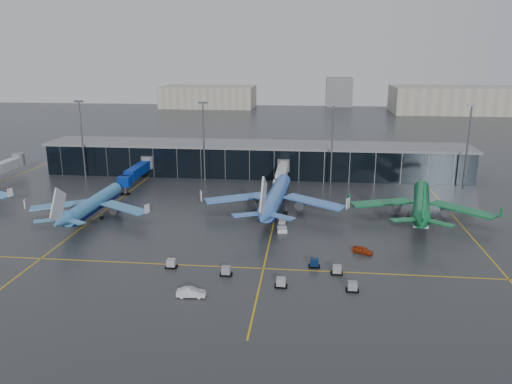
# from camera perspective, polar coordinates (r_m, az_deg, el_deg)

# --- Properties ---
(ground) EXTENTS (600.00, 600.00, 0.00)m
(ground) POSITION_cam_1_polar(r_m,az_deg,el_deg) (111.62, -3.56, -5.36)
(ground) COLOR #282B2D
(ground) RESTS_ON ground
(terminal_pier) EXTENTS (142.00, 17.00, 10.70)m
(terminal_pier) POSITION_cam_1_polar(r_m,az_deg,el_deg) (169.24, -0.08, 3.82)
(terminal_pier) COLOR black
(terminal_pier) RESTS_ON ground
(jet_bridges) EXTENTS (94.00, 27.50, 7.20)m
(jet_bridges) POSITION_cam_1_polar(r_m,az_deg,el_deg) (159.03, -13.50, 2.30)
(jet_bridges) COLOR #595B60
(jet_bridges) RESTS_ON ground
(flood_masts) EXTENTS (203.00, 0.50, 25.50)m
(flood_masts) POSITION_cam_1_polar(r_m,az_deg,el_deg) (155.48, 1.28, 5.92)
(flood_masts) COLOR #595B60
(flood_masts) RESTS_ON ground
(distant_hangars) EXTENTS (260.00, 71.00, 22.00)m
(distant_hangars) POSITION_cam_1_polar(r_m,az_deg,el_deg) (375.46, 11.21, 10.49)
(distant_hangars) COLOR #B2AD99
(distant_hangars) RESTS_ON ground
(taxi_lines) EXTENTS (220.00, 120.00, 0.02)m
(taxi_lines) POSITION_cam_1_polar(r_m,az_deg,el_deg) (120.37, 1.99, -3.75)
(taxi_lines) COLOR gold
(taxi_lines) RESTS_ON ground
(airliner_arkefly) EXTENTS (33.36, 37.78, 11.39)m
(airliner_arkefly) POSITION_cam_1_polar(r_m,az_deg,el_deg) (130.83, -18.11, -0.34)
(airliner_arkefly) COLOR #3981BC
(airliner_arkefly) RESTS_ON ground
(airliner_klm_near) EXTENTS (41.44, 46.38, 13.45)m
(airliner_klm_near) POSITION_cam_1_polar(r_m,az_deg,el_deg) (128.09, 2.28, 0.58)
(airliner_klm_near) COLOR #3F76D1
(airliner_klm_near) RESTS_ON ground
(airliner_aer_lingus) EXTENTS (43.77, 47.69, 12.68)m
(airliner_aer_lingus) POSITION_cam_1_polar(r_m,az_deg,el_deg) (130.25, 18.47, -0.15)
(airliner_aer_lingus) COLOR #0C6B36
(airliner_aer_lingus) RESTS_ON ground
(baggage_carts) EXTENTS (36.05, 10.95, 1.70)m
(baggage_carts) POSITION_cam_1_polar(r_m,az_deg,el_deg) (93.15, 2.66, -9.22)
(baggage_carts) COLOR black
(baggage_carts) RESTS_ON ground
(mobile_airstair) EXTENTS (2.57, 3.44, 3.45)m
(mobile_airstair) POSITION_cam_1_polar(r_m,az_deg,el_deg) (115.97, 2.99, -4.13)
(mobile_airstair) COLOR white
(mobile_airstair) RESTS_ON ground
(service_van_red) EXTENTS (4.55, 3.65, 1.45)m
(service_van_red) POSITION_cam_1_polar(r_m,az_deg,el_deg) (105.63, 12.09, -6.50)
(service_van_red) COLOR #AA310D
(service_van_red) RESTS_ON ground
(service_van_white) EXTENTS (5.06, 2.09, 1.63)m
(service_van_white) POSITION_cam_1_polar(r_m,az_deg,el_deg) (86.59, -7.43, -11.31)
(service_van_white) COLOR silver
(service_van_white) RESTS_ON ground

